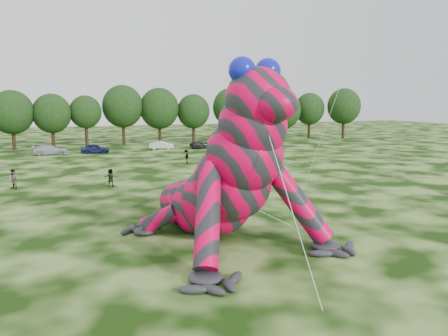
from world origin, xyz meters
TOP-DOWN VIEW (x-y plane):
  - ground at (0.00, 0.00)m, footprint 240.00×240.00m
  - inflatable_gecko at (5.11, 4.25)m, footprint 21.08×23.34m
  - flying_kite at (18.49, 7.03)m, footprint 4.08×4.52m
  - tree_7 at (-10.08, 56.80)m, footprint 6.68×6.01m
  - tree_8 at (-4.22, 56.99)m, footprint 6.14×5.53m
  - tree_9 at (1.06, 57.35)m, footprint 5.27×4.74m
  - tree_10 at (7.40, 58.58)m, footprint 7.09×6.38m
  - tree_11 at (13.79, 58.20)m, footprint 7.01×6.31m
  - tree_12 at (20.01, 57.74)m, footprint 5.99×5.39m
  - tree_13 at (27.13, 57.13)m, footprint 6.83×6.15m
  - tree_14 at (33.46, 58.72)m, footprint 6.82×6.14m
  - tree_15 at (38.47, 57.77)m, footprint 7.17×6.45m
  - tree_16 at (45.45, 59.37)m, footprint 6.26×5.63m
  - tree_17 at (51.95, 56.66)m, footprint 6.98×6.28m
  - car_3 at (-4.52, 47.80)m, footprint 4.86×2.03m
  - car_4 at (1.72, 47.56)m, footprint 4.28×1.99m
  - car_5 at (12.19, 49.63)m, footprint 4.17×2.15m
  - car_6 at (19.03, 48.35)m, footprint 4.71×2.45m
  - car_7 at (29.46, 48.87)m, footprint 5.39×2.95m
  - spectator_1 at (-6.95, 22.33)m, footprint 1.08×1.09m
  - spectator_3 at (16.34, 30.41)m, footprint 0.45×0.96m
  - spectator_5 at (1.32, 20.69)m, footprint 1.56×1.16m
  - spectator_2 at (11.72, 32.51)m, footprint 0.78×1.19m

SIDE VIEW (x-z plane):
  - ground at x=0.00m, z-range 0.00..0.00m
  - car_6 at x=19.03m, z-range 0.00..1.27m
  - car_5 at x=12.19m, z-range 0.00..1.31m
  - car_3 at x=-4.52m, z-range 0.00..1.40m
  - car_4 at x=1.72m, z-range 0.00..1.42m
  - car_7 at x=29.46m, z-range 0.00..1.48m
  - spectator_3 at x=16.34m, z-range 0.00..1.60m
  - spectator_5 at x=1.32m, z-range 0.00..1.63m
  - spectator_2 at x=11.72m, z-range 0.00..1.73m
  - spectator_1 at x=-6.95m, z-range 0.00..1.78m
  - tree_9 at x=1.06m, z-range 0.00..8.68m
  - tree_8 at x=-4.22m, z-range 0.00..8.94m
  - tree_12 at x=20.01m, z-range 0.00..8.97m
  - tree_16 at x=45.45m, z-range 0.00..9.37m
  - tree_14 at x=33.46m, z-range 0.00..9.40m
  - tree_7 at x=-10.08m, z-range 0.00..9.48m
  - tree_15 at x=38.47m, z-range 0.00..9.63m
  - inflatable_gecko at x=5.11m, z-range 0.00..9.91m
  - tree_11 at x=13.79m, z-range 0.00..10.07m
  - tree_13 at x=27.13m, z-range 0.00..10.13m
  - tree_17 at x=51.95m, z-range 0.00..10.30m
  - tree_10 at x=7.40m, z-range 0.00..10.50m
  - flying_kite at x=18.49m, z-range 6.27..23.15m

